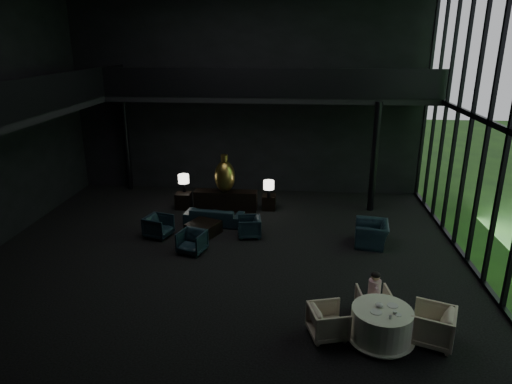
# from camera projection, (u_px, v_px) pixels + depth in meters

# --- Properties ---
(floor) EXTENTS (14.00, 12.00, 0.02)m
(floor) POSITION_uv_depth(u_px,v_px,m) (226.00, 252.00, 13.63)
(floor) COLOR black
(floor) RESTS_ON ground
(wall_back) EXTENTS (14.00, 0.04, 8.00)m
(wall_back) POSITION_uv_depth(u_px,v_px,m) (247.00, 94.00, 18.02)
(wall_back) COLOR black
(wall_back) RESTS_ON ground
(wall_front) EXTENTS (14.00, 0.04, 8.00)m
(wall_front) POSITION_uv_depth(u_px,v_px,m) (159.00, 186.00, 6.69)
(wall_front) COLOR black
(wall_front) RESTS_ON ground
(curtain_wall) EXTENTS (0.20, 12.00, 8.00)m
(curtain_wall) POSITION_uv_depth(u_px,v_px,m) (489.00, 123.00, 11.76)
(curtain_wall) COLOR black
(curtain_wall) RESTS_ON ground
(mezzanine_left) EXTENTS (2.00, 12.00, 0.25)m
(mezzanine_left) POSITION_uv_depth(u_px,v_px,m) (13.00, 115.00, 12.87)
(mezzanine_left) COLOR black
(mezzanine_left) RESTS_ON wall_left
(mezzanine_back) EXTENTS (12.00, 2.00, 0.25)m
(mezzanine_back) POSITION_uv_depth(u_px,v_px,m) (271.00, 97.00, 16.99)
(mezzanine_back) COLOR black
(mezzanine_back) RESTS_ON wall_back
(railing_left) EXTENTS (0.06, 12.00, 1.00)m
(railing_left) POSITION_uv_depth(u_px,v_px,m) (44.00, 94.00, 12.59)
(railing_left) COLOR black
(railing_left) RESTS_ON mezzanine_left
(railing_back) EXTENTS (12.00, 0.06, 1.00)m
(railing_back) POSITION_uv_depth(u_px,v_px,m) (269.00, 83.00, 15.85)
(railing_back) COLOR black
(railing_back) RESTS_ON mezzanine_back
(column_nw) EXTENTS (0.24, 0.24, 4.00)m
(column_nw) POSITION_uv_depth(u_px,v_px,m) (126.00, 142.00, 18.80)
(column_nw) COLOR black
(column_nw) RESTS_ON floor
(column_ne) EXTENTS (0.24, 0.24, 4.00)m
(column_ne) POSITION_uv_depth(u_px,v_px,m) (374.00, 158.00, 16.36)
(column_ne) COLOR black
(column_ne) RESTS_ON floor
(console) EXTENTS (2.31, 0.53, 0.74)m
(console) POSITION_uv_depth(u_px,v_px,m) (226.00, 200.00, 16.90)
(console) COLOR black
(console) RESTS_ON floor
(bronze_urn) EXTENTS (0.74, 0.74, 1.39)m
(bronze_urn) POSITION_uv_depth(u_px,v_px,m) (225.00, 176.00, 16.53)
(bronze_urn) COLOR brown
(bronze_urn) RESTS_ON console
(side_table_left) EXTENTS (0.54, 0.54, 0.60)m
(side_table_left) POSITION_uv_depth(u_px,v_px,m) (184.00, 201.00, 17.09)
(side_table_left) COLOR black
(side_table_left) RESTS_ON floor
(table_lamp_left) EXTENTS (0.40, 0.40, 0.67)m
(table_lamp_left) POSITION_uv_depth(u_px,v_px,m) (184.00, 180.00, 16.99)
(table_lamp_left) COLOR black
(table_lamp_left) RESTS_ON side_table_left
(side_table_right) EXTENTS (0.50, 0.50, 0.55)m
(side_table_right) POSITION_uv_depth(u_px,v_px,m) (269.00, 202.00, 16.98)
(side_table_right) COLOR black
(side_table_right) RESTS_ON floor
(table_lamp_right) EXTENTS (0.39, 0.39, 0.65)m
(table_lamp_right) POSITION_uv_depth(u_px,v_px,m) (269.00, 186.00, 16.50)
(table_lamp_right) COLOR black
(table_lamp_right) RESTS_ON side_table_right
(sofa) EXTENTS (1.97, 0.77, 0.75)m
(sofa) POSITION_uv_depth(u_px,v_px,m) (214.00, 214.00, 15.60)
(sofa) COLOR #172E37
(sofa) RESTS_ON floor
(lounge_armchair_west) EXTENTS (0.90, 0.93, 0.78)m
(lounge_armchair_west) POSITION_uv_depth(u_px,v_px,m) (159.00, 225.00, 14.58)
(lounge_armchair_west) COLOR black
(lounge_armchair_west) RESTS_ON floor
(lounge_armchair_east) EXTENTS (0.72, 0.76, 0.69)m
(lounge_armchair_east) POSITION_uv_depth(u_px,v_px,m) (249.00, 227.00, 14.60)
(lounge_armchair_east) COLOR #102432
(lounge_armchair_east) RESTS_ON floor
(lounge_armchair_south) EXTENTS (0.86, 0.83, 0.72)m
(lounge_armchair_south) POSITION_uv_depth(u_px,v_px,m) (192.00, 241.00, 13.51)
(lounge_armchair_south) COLOR #1C2D3B
(lounge_armchair_south) RESTS_ON floor
(window_armchair) EXTENTS (0.90, 1.25, 1.01)m
(window_armchair) POSITION_uv_depth(u_px,v_px,m) (372.00, 229.00, 13.98)
(window_armchair) COLOR #0C282C
(window_armchair) RESTS_ON floor
(coffee_table) EXTENTS (1.20, 1.20, 0.40)m
(coffee_table) POSITION_uv_depth(u_px,v_px,m) (203.00, 228.00, 14.83)
(coffee_table) COLOR black
(coffee_table) RESTS_ON floor
(dining_table) EXTENTS (1.43, 1.43, 0.75)m
(dining_table) POSITION_uv_depth(u_px,v_px,m) (381.00, 327.00, 9.54)
(dining_table) COLOR white
(dining_table) RESTS_ON floor
(dining_chair_north) EXTENTS (0.73, 0.69, 0.68)m
(dining_chair_north) POSITION_uv_depth(u_px,v_px,m) (373.00, 302.00, 10.42)
(dining_chair_north) COLOR beige
(dining_chair_north) RESTS_ON floor
(dining_chair_east) EXTENTS (1.14, 1.17, 0.95)m
(dining_chair_east) POSITION_uv_depth(u_px,v_px,m) (433.00, 322.00, 9.45)
(dining_chair_east) COLOR #A8A08F
(dining_chair_east) RESTS_ON floor
(dining_chair_west) EXTENTS (0.89, 0.92, 0.78)m
(dining_chair_west) POSITION_uv_depth(u_px,v_px,m) (328.00, 320.00, 9.66)
(dining_chair_west) COLOR #BCB098
(dining_chair_west) RESTS_ON floor
(child) EXTENTS (0.28, 0.28, 0.61)m
(child) POSITION_uv_depth(u_px,v_px,m) (375.00, 284.00, 10.38)
(child) COLOR #CA98AD
(child) RESTS_ON dining_chair_north
(plate_a) EXTENTS (0.30, 0.30, 0.01)m
(plate_a) POSITION_uv_depth(u_px,v_px,m) (376.00, 312.00, 9.31)
(plate_a) COLOR white
(plate_a) RESTS_ON dining_table
(plate_b) EXTENTS (0.30, 0.30, 0.02)m
(plate_b) POSITION_uv_depth(u_px,v_px,m) (393.00, 305.00, 9.54)
(plate_b) COLOR white
(plate_b) RESTS_ON dining_table
(saucer) EXTENTS (0.18, 0.18, 0.01)m
(saucer) POSITION_uv_depth(u_px,v_px,m) (398.00, 315.00, 9.22)
(saucer) COLOR white
(saucer) RESTS_ON dining_table
(coffee_cup) EXTENTS (0.11, 0.11, 0.06)m
(coffee_cup) POSITION_uv_depth(u_px,v_px,m) (395.00, 312.00, 9.25)
(coffee_cup) COLOR white
(coffee_cup) RESTS_ON saucer
(cereal_bowl) EXTENTS (0.17, 0.17, 0.09)m
(cereal_bowl) POSITION_uv_depth(u_px,v_px,m) (379.00, 305.00, 9.49)
(cereal_bowl) COLOR white
(cereal_bowl) RESTS_ON dining_table
(cream_pot) EXTENTS (0.06, 0.06, 0.07)m
(cream_pot) POSITION_uv_depth(u_px,v_px,m) (390.00, 317.00, 9.09)
(cream_pot) COLOR #99999E
(cream_pot) RESTS_ON dining_table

